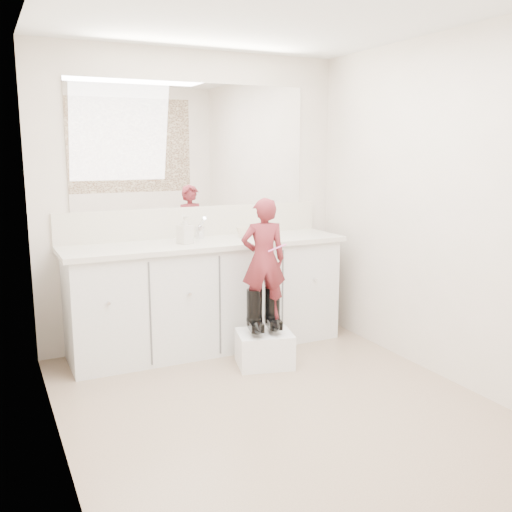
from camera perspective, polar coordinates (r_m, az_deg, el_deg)
floor at (r=3.77m, az=2.10°, el=-14.74°), size 3.00×3.00×0.00m
ceiling at (r=3.49m, az=2.39°, el=23.61°), size 3.00×3.00×0.00m
wall_back at (r=4.80m, az=-6.25°, el=5.64°), size 2.60×0.00×2.60m
wall_front at (r=2.24m, az=20.59°, el=-0.85°), size 2.60×0.00×2.60m
wall_left at (r=3.05m, az=-19.90°, el=2.14°), size 0.00×3.00×3.00m
wall_right at (r=4.20m, az=18.15°, el=4.44°), size 0.00×3.00×3.00m
vanity_cabinet at (r=4.68m, az=-4.92°, el=-4.12°), size 2.20×0.55×0.85m
countertop at (r=4.57m, az=-4.94°, el=1.24°), size 2.28×0.58×0.04m
backsplash at (r=4.80m, az=-6.14°, el=3.43°), size 2.28×0.03×0.25m
mirror at (r=4.77m, az=-6.31°, el=10.90°), size 2.00×0.02×1.00m
dot_panel at (r=2.20m, az=21.18°, el=10.74°), size 2.00×0.01×1.20m
faucet at (r=4.71m, az=-5.67°, el=2.38°), size 0.08×0.08×0.10m
cup at (r=4.76m, az=-1.43°, el=2.42°), size 0.12×0.12×0.08m
soap_bottle at (r=4.46m, az=-7.13°, el=2.64°), size 0.13×0.13×0.22m
step_stool at (r=4.36m, az=0.85°, el=-9.26°), size 0.47×0.43×0.26m
boot_left at (r=4.26m, az=-0.16°, el=-5.57°), size 0.18×0.25×0.34m
boot_right at (r=4.32m, az=1.64°, el=-5.32°), size 0.18×0.25×0.34m
toddler at (r=4.20m, az=0.76°, el=-0.36°), size 0.38×0.29×0.91m
toothbrush at (r=4.14m, az=2.12°, el=0.81°), size 0.13×0.05×0.06m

